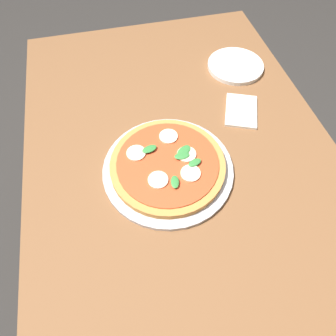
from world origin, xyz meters
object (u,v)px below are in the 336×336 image
plate_white (235,66)px  napkin (241,111)px  dining_table (196,221)px  serving_tray (168,169)px  pizza (168,164)px

plate_white → napkin: bearing=164.3°
dining_table → plate_white: size_ratio=8.54×
dining_table → napkin: napkin is taller
serving_tray → napkin: 0.30m
serving_tray → napkin: bearing=-59.8°
pizza → napkin: (0.15, -0.26, -0.02)m
dining_table → serving_tray: bearing=24.3°
serving_tray → napkin: serving_tray is taller
pizza → plate_white: (0.34, -0.31, -0.02)m
pizza → napkin: 0.30m
pizza → napkin: bearing=-60.3°
serving_tray → plate_white: size_ratio=1.81×
pizza → napkin: size_ratio=2.23×
serving_tray → pizza: 0.02m
serving_tray → pizza: pizza is taller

